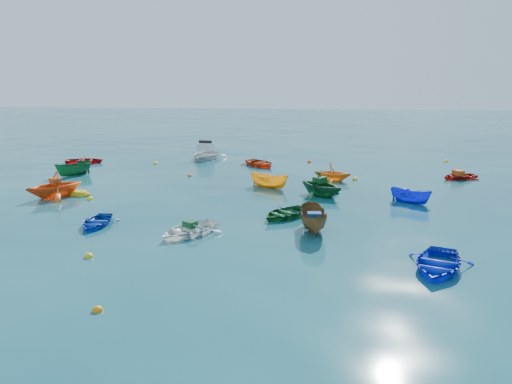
# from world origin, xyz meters

# --- Properties ---
(ground) EXTENTS (160.00, 160.00, 0.00)m
(ground) POSITION_xyz_m (0.00, 0.00, 0.00)
(ground) COLOR #0A3B4B
(ground) RESTS_ON ground
(dinghy_blue_sw) EXTENTS (1.97, 2.68, 0.54)m
(dinghy_blue_sw) POSITION_xyz_m (-7.01, -0.98, 0.00)
(dinghy_blue_sw) COLOR #0D39AC
(dinghy_blue_sw) RESTS_ON ground
(dinghy_white_near) EXTENTS (3.55, 3.79, 0.64)m
(dinghy_white_near) POSITION_xyz_m (-2.31, -1.83, 0.00)
(dinghy_white_near) COLOR white
(dinghy_white_near) RESTS_ON ground
(sampan_brown_mid) EXTENTS (1.45, 3.24, 1.22)m
(sampan_brown_mid) POSITION_xyz_m (3.27, -0.69, 0.00)
(sampan_brown_mid) COLOR #543B1E
(sampan_brown_mid) RESTS_ON ground
(dinghy_blue_se) EXTENTS (3.43, 3.99, 0.70)m
(dinghy_blue_se) POSITION_xyz_m (7.77, -4.93, 0.00)
(dinghy_blue_se) COLOR #0F25C7
(dinghy_blue_se) RESTS_ON ground
(dinghy_orange_w) EXTENTS (4.14, 4.16, 1.66)m
(dinghy_orange_w) POSITION_xyz_m (-11.67, 4.06, 0.00)
(dinghy_orange_w) COLOR #F05816
(dinghy_orange_w) RESTS_ON ground
(sampan_yellow_mid) EXTENTS (2.90, 2.15, 1.06)m
(sampan_yellow_mid) POSITION_xyz_m (0.53, 7.97, 0.00)
(sampan_yellow_mid) COLOR #F4A715
(sampan_yellow_mid) RESTS_ON ground
(dinghy_green_e) EXTENTS (3.44, 3.56, 0.60)m
(dinghy_green_e) POSITION_xyz_m (1.85, 1.43, 0.00)
(dinghy_green_e) COLOR #135428
(dinghy_green_e) RESTS_ON ground
(dinghy_red_nw) EXTENTS (3.32, 2.68, 0.61)m
(dinghy_red_nw) POSITION_xyz_m (-14.99, 15.20, 0.00)
(dinghy_red_nw) COLOR #B10E15
(dinghy_red_nw) RESTS_ON ground
(dinghy_green_n) EXTENTS (3.92, 3.88, 1.56)m
(dinghy_green_n) POSITION_xyz_m (3.72, 6.11, 0.00)
(dinghy_green_n) COLOR #125025
(dinghy_green_n) RESTS_ON ground
(dinghy_red_ne) EXTENTS (3.18, 2.82, 0.55)m
(dinghy_red_ne) POSITION_xyz_m (13.26, 12.04, 0.00)
(dinghy_red_ne) COLOR #9C160D
(dinghy_red_ne) RESTS_ON ground
(sampan_blue_far) EXTENTS (2.49, 2.12, 0.93)m
(sampan_blue_far) POSITION_xyz_m (8.67, 5.01, 0.00)
(sampan_blue_far) COLOR #1122D9
(sampan_blue_far) RESTS_ON ground
(dinghy_red_far) EXTENTS (3.75, 3.89, 0.66)m
(dinghy_red_far) POSITION_xyz_m (-0.81, 15.42, 0.00)
(dinghy_red_far) COLOR #B5340F
(dinghy_red_far) RESTS_ON ground
(dinghy_orange_far) EXTENTS (2.95, 2.71, 1.31)m
(dinghy_orange_far) POSITION_xyz_m (4.57, 10.42, 0.00)
(dinghy_orange_far) COLOR orange
(dinghy_orange_far) RESTS_ON ground
(sampan_green_far) EXTENTS (2.44, 2.93, 1.09)m
(sampan_green_far) POSITION_xyz_m (-13.57, 10.42, 0.00)
(sampan_green_far) COLOR #14572D
(sampan_green_far) RESTS_ON ground
(kayak_yellow) EXTENTS (3.68, 1.14, 0.36)m
(kayak_yellow) POSITION_xyz_m (-11.54, 4.85, 0.00)
(kayak_yellow) COLOR yellow
(kayak_yellow) RESTS_ON ground
(motorboat_white) EXTENTS (3.57, 4.54, 1.45)m
(motorboat_white) POSITION_xyz_m (-5.75, 18.49, 0.00)
(motorboat_white) COLOR silver
(motorboat_white) RESTS_ON ground
(tarp_green_a) EXTENTS (0.73, 0.70, 0.28)m
(tarp_green_a) POSITION_xyz_m (-2.25, -1.75, 0.46)
(tarp_green_a) COLOR #124822
(tarp_green_a) RESTS_ON dinghy_white_near
(tarp_blue_a) EXTENTS (0.66, 0.52, 0.30)m
(tarp_blue_a) POSITION_xyz_m (3.29, -0.84, 0.76)
(tarp_blue_a) COLOR navy
(tarp_blue_a) RESTS_ON sampan_brown_mid
(tarp_orange_a) EXTENTS (0.81, 0.80, 0.31)m
(tarp_orange_a) POSITION_xyz_m (-11.63, 4.09, 0.99)
(tarp_orange_a) COLOR #C54814
(tarp_orange_a) RESTS_ON dinghy_orange_w
(tarp_green_b) EXTENTS (0.87, 0.89, 0.34)m
(tarp_green_b) POSITION_xyz_m (3.65, 6.17, 0.95)
(tarp_green_b) COLOR #11451A
(tarp_green_b) RESTS_ON dinghy_green_n
(tarp_orange_b) EXTENTS (0.77, 0.85, 0.34)m
(tarp_orange_b) POSITION_xyz_m (13.17, 12.00, 0.44)
(tarp_orange_b) COLOR #C74914
(tarp_orange_b) RESTS_ON dinghy_red_ne
(buoy_or_a) EXTENTS (0.34, 0.34, 0.34)m
(buoy_or_a) POSITION_xyz_m (-3.31, -9.41, 0.00)
(buoy_or_a) COLOR orange
(buoy_or_a) RESTS_ON ground
(buoy_ye_a) EXTENTS (0.36, 0.36, 0.36)m
(buoy_ye_a) POSITION_xyz_m (-5.56, -5.05, 0.00)
(buoy_ye_a) COLOR gold
(buoy_ye_a) RESTS_ON ground
(buoy_or_b) EXTENTS (0.31, 0.31, 0.31)m
(buoy_or_b) POSITION_xyz_m (8.82, -3.67, 0.00)
(buoy_or_b) COLOR orange
(buoy_or_b) RESTS_ON ground
(buoy_ye_b) EXTENTS (0.36, 0.36, 0.36)m
(buoy_ye_b) POSITION_xyz_m (-9.47, 3.82, 0.00)
(buoy_ye_b) COLOR yellow
(buoy_ye_b) RESTS_ON ground
(buoy_or_c) EXTENTS (0.30, 0.30, 0.30)m
(buoy_or_c) POSITION_xyz_m (-5.34, 10.97, 0.00)
(buoy_or_c) COLOR #D0580B
(buoy_or_c) RESTS_ON ground
(buoy_ye_c) EXTENTS (0.37, 0.37, 0.37)m
(buoy_ye_c) POSITION_xyz_m (6.13, 10.94, 0.00)
(buoy_ye_c) COLOR yellow
(buoy_ye_c) RESTS_ON ground
(buoy_or_d) EXTENTS (0.35, 0.35, 0.35)m
(buoy_or_d) POSITION_xyz_m (8.88, 7.79, 0.00)
(buoy_or_d) COLOR #DF4E0C
(buoy_or_d) RESTS_ON ground
(buoy_ye_d) EXTENTS (0.38, 0.38, 0.38)m
(buoy_ye_d) POSITION_xyz_m (-9.20, 15.42, 0.00)
(buoy_ye_d) COLOR yellow
(buoy_ye_d) RESTS_ON ground
(buoy_or_e) EXTENTS (0.37, 0.37, 0.37)m
(buoy_or_e) POSITION_xyz_m (3.03, 17.59, 0.00)
(buoy_or_e) COLOR orange
(buoy_or_e) RESTS_ON ground
(buoy_ye_e) EXTENTS (0.36, 0.36, 0.36)m
(buoy_ye_e) POSITION_xyz_m (14.15, 18.93, 0.00)
(buoy_ye_e) COLOR yellow
(buoy_ye_e) RESTS_ON ground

